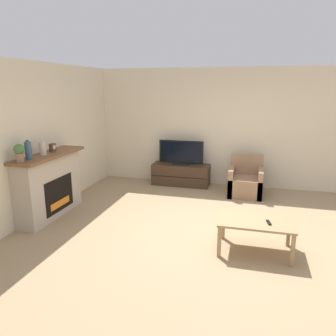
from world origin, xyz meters
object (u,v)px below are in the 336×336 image
fireplace (49,185)px  mantel_clock (53,148)px  mantel_vase_centre_left (42,148)px  potted_plant (19,152)px  tv_stand (181,175)px  armchair (246,182)px  coffee_table (256,224)px  remote (269,222)px  tv (181,153)px  mantel_vase_left (28,150)px

fireplace → mantel_clock: size_ratio=10.76×
mantel_vase_centre_left → mantel_clock: mantel_vase_centre_left is taller
potted_plant → fireplace: bearing=91.4°
tv_stand → armchair: 1.55m
fireplace → coffee_table: bearing=-6.8°
fireplace → coffee_table: (3.57, -0.43, -0.17)m
mantel_vase_centre_left → armchair: mantel_vase_centre_left is taller
remote → fireplace: bearing=159.7°
mantel_clock → tv: 2.98m
tv_stand → armchair: (1.51, -0.35, 0.03)m
armchair → coffee_table: bearing=-85.0°
mantel_vase_centre_left → coffee_table: (3.56, -0.30, -0.85)m
mantel_vase_left → tv: bearing=58.4°
coffee_table → mantel_vase_left: bearing=-179.0°
fireplace → tv: (1.84, 2.48, 0.18)m
armchair → fireplace: bearing=-147.5°
mantel_vase_centre_left → mantel_clock: size_ratio=1.77×
mantel_vase_centre_left → armchair: size_ratio=0.32×
mantel_vase_centre_left → coffee_table: bearing=-4.9°
fireplace → armchair: bearing=32.5°
mantel_vase_centre_left → potted_plant: (0.00, -0.56, 0.04)m
potted_plant → coffee_table: 3.67m
tv_stand → remote: (1.90, -2.98, 0.24)m
mantel_vase_centre_left → coffee_table: mantel_vase_centre_left is taller
mantel_clock → tv: size_ratio=0.14×
mantel_clock → mantel_vase_left: bearing=-90.1°
mantel_vase_left → mantel_vase_centre_left: bearing=90.0°
fireplace → mantel_vase_left: bearing=-88.0°
mantel_vase_left → potted_plant: mantel_vase_left is taller
mantel_vase_centre_left → tv: mantel_vase_centre_left is taller
mantel_vase_centre_left → tv_stand: 3.34m
mantel_vase_left → armchair: 4.36m
potted_plant → coffee_table: bearing=4.2°
mantel_vase_centre_left → armchair: (3.33, 2.26, -0.99)m
mantel_vase_centre_left → tv_stand: (1.82, 2.60, -1.02)m
potted_plant → tv_stand: potted_plant is taller
tv → remote: bearing=-57.5°
tv → armchair: size_ratio=1.26×
mantel_vase_centre_left → remote: bearing=-5.8°
fireplace → mantel_vase_centre_left: bearing=-82.0°
mantel_clock → coffee_table: mantel_clock is taller
mantel_clock → remote: mantel_clock is taller
potted_plant → tv_stand: (1.82, 3.17, -1.06)m
potted_plant → remote: potted_plant is taller
tv → coffee_table: tv is taller
potted_plant → coffee_table: size_ratio=0.28×
mantel_clock → coffee_table: size_ratio=0.15×
mantel_vase_left → remote: (3.72, -0.02, -0.81)m
fireplace → mantel_vase_left: 0.86m
coffee_table → remote: bearing=-24.4°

